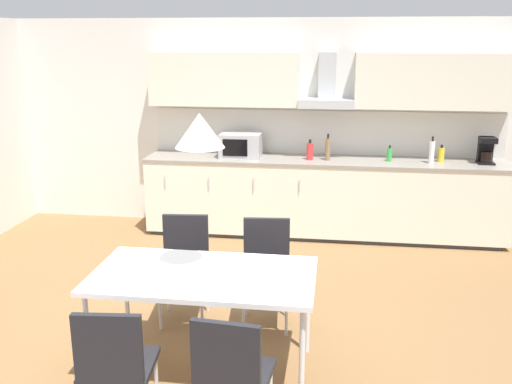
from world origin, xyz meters
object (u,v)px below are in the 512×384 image
at_px(chair_near_left, 115,361).
at_px(chair_near_right, 231,370).
at_px(bottle_green, 389,154).
at_px(bottle_white, 432,152).
at_px(microwave, 241,145).
at_px(bottle_red, 310,151).
at_px(bottle_yellow, 441,155).
at_px(chair_far_left, 185,257).
at_px(dining_table, 204,280).
at_px(coffee_maker, 486,150).
at_px(pendant_lamp, 200,131).
at_px(bottle_brown, 328,149).
at_px(chair_far_right, 266,261).

relative_size(chair_near_left, chair_near_right, 1.00).
bearing_deg(bottle_green, chair_near_left, -115.33).
height_order(bottle_white, chair_near_right, bottle_white).
bearing_deg(microwave, chair_near_right, -81.41).
distance_m(bottle_red, bottle_green, 0.91).
height_order(bottle_yellow, chair_far_left, bottle_yellow).
bearing_deg(bottle_green, dining_table, -115.95).
xyz_separation_m(coffee_maker, bottle_green, (-1.06, -0.04, -0.07)).
bearing_deg(bottle_white, bottle_yellow, 38.45).
xyz_separation_m(chair_far_left, chair_near_right, (0.68, -1.59, 0.00)).
bearing_deg(bottle_white, microwave, 178.56).
height_order(coffee_maker, bottle_white, bottle_white).
bearing_deg(pendant_lamp, chair_near_right, -67.14).
bearing_deg(dining_table, bottle_brown, 75.46).
height_order(bottle_brown, chair_far_left, bottle_brown).
distance_m(coffee_maker, bottle_brown, 1.77).
bearing_deg(bottle_red, chair_near_left, -103.46).
relative_size(chair_far_right, pendant_lamp, 2.72).
height_order(chair_far_right, pendant_lamp, pendant_lamp).
bearing_deg(chair_near_left, coffee_maker, 53.37).
xyz_separation_m(bottle_green, bottle_white, (0.46, -0.05, 0.05)).
height_order(bottle_red, dining_table, bottle_red).
distance_m(bottle_brown, chair_near_left, 3.99).
height_order(bottle_yellow, bottle_brown, bottle_brown).
bearing_deg(pendant_lamp, bottle_red, 79.18).
distance_m(bottle_red, chair_near_left, 3.93).
distance_m(bottle_brown, chair_far_right, 2.31).
bearing_deg(bottle_white, chair_near_right, -112.96).
xyz_separation_m(microwave, chair_far_left, (-0.10, -2.26, -0.53)).
xyz_separation_m(microwave, bottle_yellow, (2.31, 0.04, -0.06)).
relative_size(bottle_red, pendant_lamp, 0.74).
distance_m(bottle_yellow, pendant_lamp, 3.78).
distance_m(bottle_red, chair_far_left, 2.44).
bearing_deg(pendant_lamp, chair_near_left, -112.87).
bearing_deg(dining_table, bottle_red, 79.18).
xyz_separation_m(dining_table, chair_far_left, (-0.35, 0.79, -0.17)).
relative_size(bottle_white, dining_table, 0.20).
bearing_deg(bottle_yellow, dining_table, -123.69).
bearing_deg(bottle_green, bottle_yellow, 5.05).
relative_size(bottle_brown, chair_far_left, 0.35).
distance_m(microwave, coffee_maker, 2.79).
xyz_separation_m(coffee_maker, chair_near_right, (-2.21, -3.87, -0.54)).
xyz_separation_m(bottle_red, chair_far_left, (-0.92, -2.20, -0.49)).
bearing_deg(bottle_red, dining_table, -100.82).
height_order(coffee_maker, bottle_red, coffee_maker).
xyz_separation_m(microwave, pendant_lamp, (0.25, -3.05, 0.66)).
bearing_deg(bottle_red, bottle_white, -0.11).
relative_size(coffee_maker, chair_near_left, 0.34).
distance_m(bottle_yellow, chair_near_right, 4.28).
xyz_separation_m(coffee_maker, pendant_lamp, (-2.54, -3.08, 0.65)).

